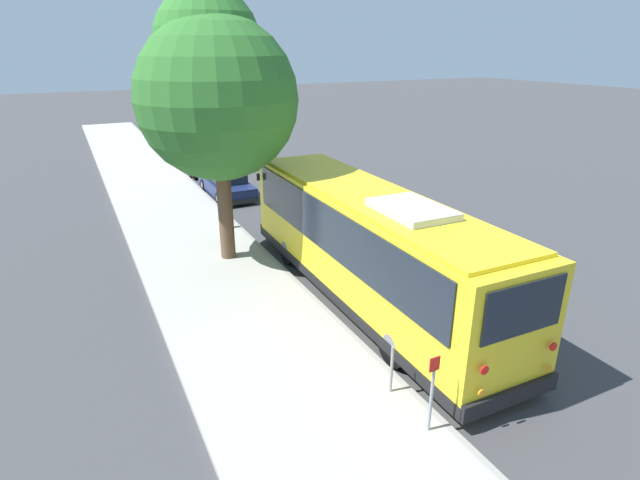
% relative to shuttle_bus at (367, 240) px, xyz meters
% --- Properties ---
extents(ground_plane, '(160.00, 160.00, 0.00)m').
position_rel_shuttle_bus_xyz_m(ground_plane, '(-1.07, -0.29, -1.77)').
color(ground_plane, '#3D3D3F').
extents(sidewalk_slab, '(80.00, 4.05, 0.15)m').
position_rel_shuttle_bus_xyz_m(sidewalk_slab, '(-1.07, 3.53, -1.70)').
color(sidewalk_slab, '#A3A099').
rests_on(sidewalk_slab, ground).
extents(curb_strip, '(80.00, 0.14, 0.15)m').
position_rel_shuttle_bus_xyz_m(curb_strip, '(-1.07, 1.43, -1.70)').
color(curb_strip, gray).
rests_on(curb_strip, ground).
extents(shuttle_bus, '(11.13, 2.64, 3.30)m').
position_rel_shuttle_bus_xyz_m(shuttle_bus, '(0.00, 0.00, 0.00)').
color(shuttle_bus, yellow).
rests_on(shuttle_bus, ground).
extents(parked_sedan_navy, '(4.37, 1.75, 1.26)m').
position_rel_shuttle_bus_xyz_m(parked_sedan_navy, '(11.91, 0.44, -1.19)').
color(parked_sedan_navy, '#19234C').
rests_on(parked_sedan_navy, ground).
extents(parked_sedan_maroon, '(4.74, 1.99, 1.31)m').
position_rel_shuttle_bus_xyz_m(parked_sedan_maroon, '(17.61, 0.26, -1.17)').
color(parked_sedan_maroon, maroon).
rests_on(parked_sedan_maroon, ground).
extents(parked_sedan_white, '(4.60, 1.89, 1.29)m').
position_rel_shuttle_bus_xyz_m(parked_sedan_white, '(25.08, 0.26, -1.18)').
color(parked_sedan_white, silver).
rests_on(parked_sedan_white, ground).
extents(parked_sedan_silver, '(4.46, 1.77, 1.33)m').
position_rel_shuttle_bus_xyz_m(parked_sedan_silver, '(30.72, 0.23, -1.15)').
color(parked_sedan_silver, '#A8AAAF').
rests_on(parked_sedan_silver, ground).
extents(street_tree, '(4.87, 4.87, 8.28)m').
position_rel_shuttle_bus_xyz_m(street_tree, '(4.46, 2.69, 3.81)').
color(street_tree, brown).
rests_on(street_tree, sidewalk_slab).
extents(sign_post_near, '(0.06, 0.22, 1.57)m').
position_rel_shuttle_bus_xyz_m(sign_post_near, '(-5.17, 1.81, -0.81)').
color(sign_post_near, gray).
rests_on(sign_post_near, sidewalk_slab).
extents(sign_post_far, '(0.06, 0.06, 1.06)m').
position_rel_shuttle_bus_xyz_m(sign_post_far, '(-3.94, 1.81, -1.10)').
color(sign_post_far, gray).
rests_on(sign_post_far, sidewalk_slab).
extents(fire_hydrant, '(0.22, 0.22, 0.81)m').
position_rel_shuttle_bus_xyz_m(fire_hydrant, '(7.10, 1.99, -1.22)').
color(fire_hydrant, gold).
rests_on(fire_hydrant, sidewalk_slab).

